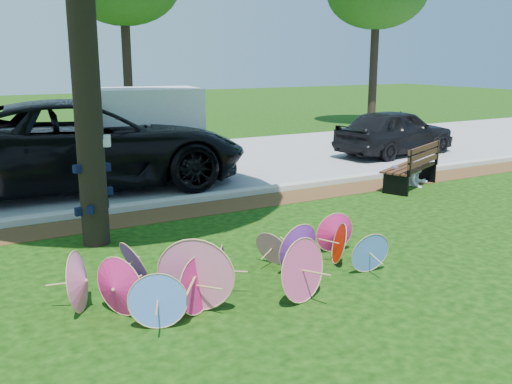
% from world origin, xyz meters
% --- Properties ---
extents(ground, '(90.00, 90.00, 0.00)m').
position_xyz_m(ground, '(0.00, 0.00, 0.00)').
color(ground, black).
rests_on(ground, ground).
extents(mulch_strip, '(90.00, 1.00, 0.01)m').
position_xyz_m(mulch_strip, '(0.00, 4.50, 0.01)').
color(mulch_strip, '#472D16').
rests_on(mulch_strip, ground).
extents(curb, '(90.00, 0.30, 0.12)m').
position_xyz_m(curb, '(0.00, 5.20, 0.06)').
color(curb, '#B7B5AD').
rests_on(curb, ground).
extents(street, '(90.00, 8.00, 0.01)m').
position_xyz_m(street, '(0.00, 9.35, 0.01)').
color(street, gray).
rests_on(street, ground).
extents(parasol_pile, '(4.58, 2.24, 0.97)m').
position_xyz_m(parasol_pile, '(-0.80, 0.42, 0.38)').
color(parasol_pile, '#ED4B8A').
rests_on(parasol_pile, ground).
extents(black_van, '(7.81, 4.24, 2.08)m').
position_xyz_m(black_van, '(-0.88, 7.67, 1.04)').
color(black_van, black).
rests_on(black_van, ground).
extents(dark_pickup, '(4.47, 2.27, 1.46)m').
position_xyz_m(dark_pickup, '(8.74, 7.68, 0.73)').
color(dark_pickup, black).
rests_on(dark_pickup, ground).
extents(cargo_trailer, '(3.02, 2.14, 2.56)m').
position_xyz_m(cargo_trailer, '(0.73, 8.31, 1.28)').
color(cargo_trailer, white).
rests_on(cargo_trailer, ground).
extents(park_bench, '(2.11, 1.50, 1.03)m').
position_xyz_m(park_bench, '(5.75, 3.95, 0.52)').
color(park_bench, black).
rests_on(park_bench, ground).
extents(person_left, '(0.46, 0.40, 1.07)m').
position_xyz_m(person_left, '(5.40, 4.00, 0.54)').
color(person_left, '#3B3D51').
rests_on(person_left, ground).
extents(person_right, '(0.68, 0.55, 1.32)m').
position_xyz_m(person_right, '(6.10, 4.00, 0.66)').
color(person_right, silver).
rests_on(person_right, ground).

